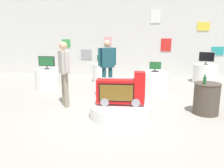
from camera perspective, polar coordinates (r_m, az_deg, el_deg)
ground_plane at (r=5.48m, az=0.87°, el=-7.57°), size 30.00×30.00×0.00m
back_wall_display at (r=10.33m, az=3.78°, el=11.50°), size 12.95×0.13×3.39m
main_display_pedestal at (r=5.33m, az=2.09°, el=-6.59°), size 1.41×1.41×0.28m
novelty_firetruck_tv at (r=5.19m, az=2.37°, el=-1.84°), size 1.09×0.37×0.77m
display_pedestal_left_rear at (r=8.07m, az=-15.68°, el=1.14°), size 0.82×0.82×0.70m
tv_on_left_rear at (r=7.97m, az=-15.94°, el=5.31°), size 0.56×0.19×0.43m
display_pedestal_center_rear at (r=9.61m, az=22.05°, el=2.47°), size 0.90×0.90×0.70m
tv_on_center_rear at (r=9.53m, az=22.38°, el=6.17°), size 0.57×0.21×0.49m
display_pedestal_right_rear at (r=9.03m, az=-2.63°, el=2.79°), size 0.68×0.68×0.70m
tv_on_right_rear at (r=8.95m, az=-2.66°, el=6.24°), size 0.39×0.20×0.36m
display_pedestal_far_right at (r=7.38m, az=10.48°, el=0.36°), size 0.90×0.90×0.70m
tv_on_far_right at (r=7.29m, az=10.65°, el=4.26°), size 0.39×0.24×0.32m
side_table_round at (r=5.86m, az=22.40°, el=-3.29°), size 0.61×0.61×0.75m
bottle_on_side_table at (r=5.62m, az=22.01°, el=0.87°), size 0.07×0.07×0.22m
shopper_browsing_near_truck at (r=5.99m, az=-11.79°, el=3.64°), size 0.38×0.48×1.68m
shopper_browsing_rear at (r=6.72m, az=-1.19°, el=4.97°), size 0.50×0.36×1.70m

